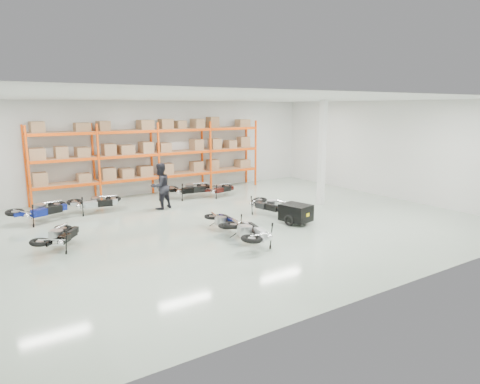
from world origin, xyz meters
TOP-DOWN VIEW (x-y plane):
  - room at (0.00, 0.00)m, footprint 18.00×18.00m
  - pallet_rack at (-0.00, 6.45)m, footprint 11.28×0.98m
  - structural_column at (5.20, 0.50)m, footprint 0.25×0.25m
  - moto_blue_centre at (-0.56, -0.83)m, footprint 1.00×1.67m
  - moto_silver_left at (-0.68, -2.52)m, footprint 1.31×2.02m
  - moto_black_far_left at (-5.62, 0.39)m, footprint 1.68×1.83m
  - moto_touring_right at (2.16, 0.20)m, footprint 1.17×1.89m
  - trailer at (2.16, -1.40)m, footprint 1.03×1.78m
  - moto_back_a at (-5.58, 4.02)m, footprint 2.13×1.53m
  - moto_back_b at (-3.50, 4.39)m, footprint 1.93×1.17m
  - moto_back_c at (0.96, 4.81)m, footprint 2.00×1.17m
  - moto_back_d at (2.28, 4.38)m, footprint 1.67×0.97m
  - person_back at (-1.00, 3.55)m, footprint 1.12×0.99m

SIDE VIEW (x-z plane):
  - trailer at x=2.16m, z-range 0.06..0.78m
  - moto_blue_centre at x=-0.56m, z-range -0.03..0.99m
  - moto_back_d at x=2.28m, z-range -0.03..1.00m
  - moto_black_far_left at x=-5.62m, z-range -0.03..1.05m
  - moto_touring_right at x=2.16m, z-range -0.03..1.11m
  - moto_back_b at x=-3.50m, z-range -0.03..1.14m
  - moto_silver_left at x=-0.68m, z-range -0.03..1.17m
  - moto_back_c at x=0.96m, z-range -0.03..1.19m
  - moto_back_a at x=-5.58m, z-range -0.04..1.21m
  - person_back at x=-1.00m, z-range 0.00..1.93m
  - room at x=0.00m, z-range -6.75..11.25m
  - structural_column at x=5.20m, z-range 0.00..4.50m
  - pallet_rack at x=0.00m, z-range 0.45..4.07m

